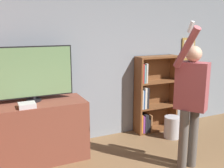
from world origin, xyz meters
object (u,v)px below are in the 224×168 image
bookshelf (152,97)px  waste_bin (172,127)px  game_console (27,105)px  person (191,96)px  television (32,73)px

bookshelf → waste_bin: size_ratio=3.69×
game_console → person: (2.06, -0.95, 0.13)m
television → waste_bin: (2.39, -0.28, -1.14)m
person → game_console: bearing=-147.3°
television → game_console: 0.51m
television → bookshelf: bearing=4.3°
bookshelf → game_console: bearing=-169.1°
game_console → waste_bin: game_console is taller
game_console → bookshelf: 2.43m
waste_bin → person: bearing=-115.8°
television → bookshelf: size_ratio=0.81×
television → game_console: size_ratio=5.22×
game_console → person: 2.28m
bookshelf → person: size_ratio=0.71×
bookshelf → person: person is taller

